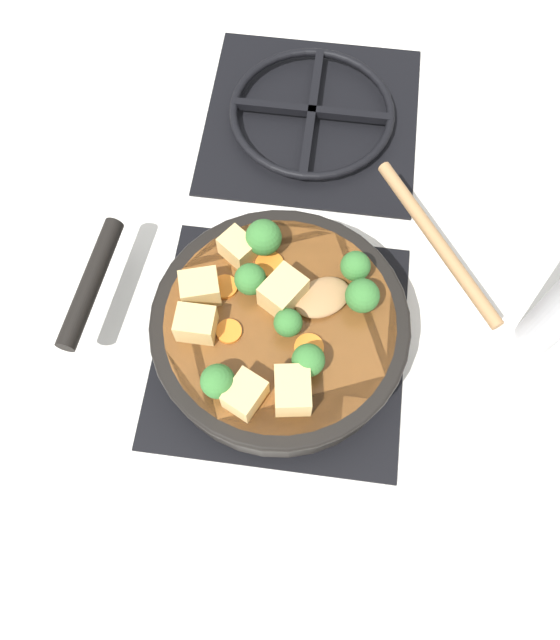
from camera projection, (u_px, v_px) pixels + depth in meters
ground_plane at (280, 345)px, 0.78m from camera, size 2.40×2.40×0.00m
front_burner_grate at (280, 341)px, 0.77m from camera, size 0.31×0.31×0.03m
rear_burner_grate at (312, 115)px, 0.91m from camera, size 0.31×0.31×0.03m
skillet_pan at (278, 327)px, 0.73m from camera, size 0.40×0.30×0.05m
wooden_spoon at (390, 264)px, 0.73m from camera, size 0.25×0.24×0.02m
tofu_cube_center_large at (238, 248)px, 0.73m from camera, size 0.05×0.05×0.03m
tofu_cube_near_handle at (196, 324)px, 0.69m from camera, size 0.04×0.03×0.03m
tofu_cube_east_chunk at (293, 390)px, 0.66m from camera, size 0.04×0.05×0.04m
tofu_cube_west_chunk at (282, 292)px, 0.70m from camera, size 0.06×0.06×0.04m
tofu_cube_back_piece at (245, 395)px, 0.66m from camera, size 0.05×0.05×0.03m
tofu_cube_front_piece at (200, 288)px, 0.71m from camera, size 0.05×0.05×0.03m
broccoli_floret_near_spoon at (308, 360)px, 0.67m from camera, size 0.04×0.04×0.04m
broccoli_floret_center_top at (218, 381)px, 0.66m from camera, size 0.04×0.04×0.04m
broccoli_floret_east_rim at (250, 279)px, 0.70m from camera, size 0.04×0.04×0.04m
broccoli_floret_west_rim at (355, 266)px, 0.71m from camera, size 0.04×0.04×0.04m
broccoli_floret_north_edge at (288, 323)px, 0.69m from camera, size 0.03×0.03×0.04m
broccoli_floret_south_cluster at (264, 238)px, 0.72m from camera, size 0.04×0.04×0.05m
broccoli_floret_mid_floret at (362, 296)px, 0.70m from camera, size 0.04×0.04×0.05m
carrot_slice_orange_thin at (309, 348)px, 0.70m from camera, size 0.03×0.03×0.01m
carrot_slice_near_center at (225, 287)px, 0.73m from camera, size 0.03×0.03×0.01m
carrot_slice_edge_slice at (229, 331)px, 0.70m from camera, size 0.03×0.03×0.01m
carrot_slice_under_broccoli at (269, 264)px, 0.74m from camera, size 0.03×0.03×0.01m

